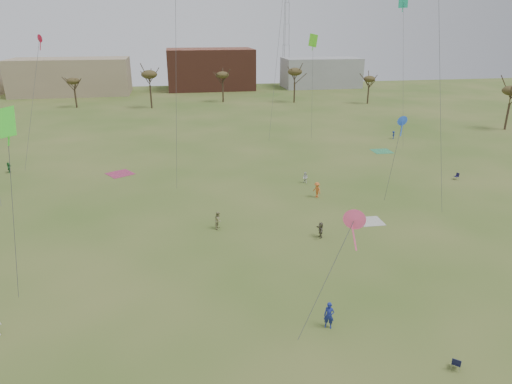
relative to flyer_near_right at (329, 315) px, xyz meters
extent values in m
plane|color=#365A1C|center=(-2.80, 0.04, -0.95)|extent=(260.00, 260.00, 0.00)
imported|color=navy|center=(0.00, 0.00, 0.00)|extent=(0.82, 0.71, 1.90)
imported|color=#938F5D|center=(-5.72, 16.94, -0.06)|extent=(0.92, 1.04, 1.78)
imported|color=brown|center=(3.67, 13.25, -0.17)|extent=(0.48, 1.45, 1.55)
imported|color=orange|center=(6.51, 23.52, -0.02)|extent=(1.11, 1.37, 1.85)
imported|color=silver|center=(6.59, 28.66, -0.23)|extent=(0.86, 0.89, 1.44)
imported|color=#236B2D|center=(-32.19, 40.05, -0.23)|extent=(0.55, 1.36, 1.43)
imported|color=navy|center=(28.48, 48.77, -0.26)|extent=(0.70, 0.98, 1.38)
cube|color=beige|center=(9.95, 15.84, -0.95)|extent=(2.43, 2.43, 0.03)
cube|color=#A43258|center=(-17.19, 36.75, -0.95)|extent=(4.24, 4.24, 0.03)
cube|color=#34915B|center=(22.94, 41.30, -0.95)|extent=(3.05, 3.05, 0.03)
cube|color=#141738|center=(6.17, -5.08, -0.53)|extent=(0.71, 0.71, 0.04)
cube|color=#141738|center=(6.02, -5.25, -0.30)|extent=(0.46, 0.43, 0.44)
cube|color=#161335|center=(26.46, 26.51, -0.53)|extent=(0.60, 0.60, 0.04)
cube|color=#161335|center=(26.68, 26.56, -0.30)|extent=(0.23, 0.52, 0.44)
cube|color=#38E828|center=(-19.58, 5.95, 12.53)|extent=(0.94, 0.94, 1.85)
cube|color=#38E828|center=(-19.58, 5.95, 11.88)|extent=(0.08, 0.08, 1.67)
cylinder|color=#4C4C51|center=(-20.35, 6.00, 6.24)|extent=(1.57, 0.15, 12.58)
cone|color=#FD5087|center=(0.73, -1.16, 7.43)|extent=(1.35, 0.10, 1.35)
cube|color=#FD5087|center=(0.73, -1.16, 6.57)|extent=(0.08, 0.08, 2.21)
cylinder|color=#4C4C51|center=(-0.98, -1.58, 3.69)|extent=(3.46, 0.88, 7.49)
cylinder|color=#4C4C51|center=(16.42, 16.81, 11.64)|extent=(1.69, 4.03, 23.38)
cylinder|color=#4C4C51|center=(-8.95, 27.17, 12.91)|extent=(1.46, 0.40, 25.92)
cone|color=blue|center=(13.53, 18.27, 8.93)|extent=(1.09, 0.08, 1.09)
cube|color=blue|center=(13.53, 18.27, 8.24)|extent=(0.08, 0.08, 1.78)
cylinder|color=#4C4C51|center=(13.21, 18.69, 4.44)|extent=(0.68, 0.91, 8.98)
cube|color=#5CD824|center=(12.97, 48.63, 15.73)|extent=(0.99, 0.99, 1.95)
cube|color=#5CD824|center=(12.97, 48.63, 15.05)|extent=(0.08, 0.08, 1.76)
cylinder|color=#4C4C51|center=(13.16, 48.54, 7.84)|extent=(0.42, 0.21, 15.78)
cone|color=#AF122D|center=(-25.88, 41.18, 16.46)|extent=(1.02, 0.07, 1.02)
cube|color=#AF122D|center=(-25.88, 41.18, 15.81)|extent=(0.08, 0.08, 1.67)
cylinder|color=#4C4C51|center=(-27.66, 39.43, 8.20)|extent=(3.61, 3.54, 16.52)
cube|color=#1BA680|center=(25.20, 43.84, 21.42)|extent=(1.00, 1.00, 1.97)
cube|color=#1BA680|center=(25.20, 43.84, 20.74)|extent=(0.08, 0.08, 1.77)
cylinder|color=#4C4C51|center=(25.60, 42.08, 10.69)|extent=(0.83, 3.56, 21.48)
cylinder|color=#4C4C51|center=(6.94, 48.16, 12.14)|extent=(2.42, 1.07, 24.38)
cylinder|color=#3A2B1E|center=(-32.80, 92.04, 1.21)|extent=(0.40, 0.40, 4.32)
ellipsoid|color=#473D1E|center=(-32.80, 92.04, 5.39)|extent=(3.02, 3.02, 1.58)
cylinder|color=#3A2B1E|center=(-14.80, 88.04, 1.75)|extent=(0.40, 0.40, 5.40)
ellipsoid|color=#473D1E|center=(-14.80, 88.04, 6.97)|extent=(3.78, 3.78, 1.98)
cylinder|color=#3A2B1E|center=(3.20, 94.04, 1.39)|extent=(0.40, 0.40, 4.68)
ellipsoid|color=#473D1E|center=(3.20, 94.04, 5.92)|extent=(3.28, 3.28, 1.72)
cylinder|color=#3A2B1E|center=(21.20, 90.04, 1.69)|extent=(0.40, 0.40, 5.28)
ellipsoid|color=#473D1E|center=(21.20, 90.04, 6.80)|extent=(3.70, 3.70, 1.94)
cylinder|color=#3A2B1E|center=(39.20, 85.04, 1.15)|extent=(0.40, 0.40, 4.20)
ellipsoid|color=#473D1E|center=(39.20, 85.04, 5.21)|extent=(2.94, 2.94, 1.54)
cylinder|color=#3A2B1E|center=(53.20, 52.04, 1.57)|extent=(0.40, 0.40, 5.04)
ellipsoid|color=#473D1E|center=(53.20, 52.04, 6.44)|extent=(3.53, 3.53, 1.85)
cube|color=#937F60|center=(-37.80, 115.04, 4.05)|extent=(32.00, 14.00, 10.00)
cube|color=brown|center=(2.20, 120.04, 5.05)|extent=(26.00, 16.00, 12.00)
cube|color=gray|center=(37.20, 118.04, 3.55)|extent=(24.00, 12.00, 9.00)
cylinder|color=#9EA3A8|center=(28.10, 125.04, 18.05)|extent=(0.16, 0.16, 38.00)
cylinder|color=#9EA3A8|center=(26.75, 125.82, 18.05)|extent=(0.16, 0.16, 38.00)
cylinder|color=#9EA3A8|center=(26.75, 124.26, 18.05)|extent=(0.16, 0.16, 38.00)
camera|label=1|loc=(-9.27, -24.07, 18.27)|focal=31.71mm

